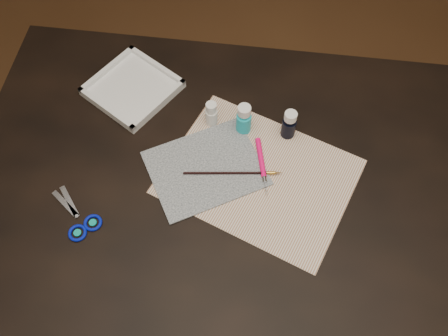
# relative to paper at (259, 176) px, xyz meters

# --- Properties ---
(ground) EXTENTS (3.50, 3.50, 0.02)m
(ground) POSITION_rel_paper_xyz_m (-0.09, -0.02, -0.76)
(ground) COLOR #422614
(ground) RESTS_ON ground
(table) EXTENTS (1.30, 0.90, 0.75)m
(table) POSITION_rel_paper_xyz_m (-0.09, -0.02, -0.38)
(table) COLOR black
(table) RESTS_ON ground
(paper) EXTENTS (0.54, 0.48, 0.00)m
(paper) POSITION_rel_paper_xyz_m (0.00, 0.00, 0.00)
(paper) COLOR silver
(paper) RESTS_ON table
(canvas) EXTENTS (0.35, 0.33, 0.00)m
(canvas) POSITION_rel_paper_xyz_m (-0.13, 0.00, 0.00)
(canvas) COLOR black
(canvas) RESTS_ON paper
(paint_bottle_white) EXTENTS (0.04, 0.04, 0.08)m
(paint_bottle_white) POSITION_rel_paper_xyz_m (-0.14, 0.15, 0.04)
(paint_bottle_white) COLOR white
(paint_bottle_white) RESTS_ON table
(paint_bottle_cyan) EXTENTS (0.05, 0.05, 0.09)m
(paint_bottle_cyan) POSITION_rel_paper_xyz_m (-0.05, 0.14, 0.05)
(paint_bottle_cyan) COLOR #1CBBCF
(paint_bottle_cyan) RESTS_ON table
(paint_bottle_navy) EXTENTS (0.05, 0.05, 0.09)m
(paint_bottle_navy) POSITION_rel_paper_xyz_m (0.06, 0.14, 0.04)
(paint_bottle_navy) COLOR black
(paint_bottle_navy) RESTS_ON table
(paintbrush) EXTENTS (0.25, 0.04, 0.01)m
(paintbrush) POSITION_rel_paper_xyz_m (-0.06, -0.00, 0.01)
(paintbrush) COLOR black
(paintbrush) RESTS_ON canvas
(craft_knife) EXTENTS (0.05, 0.17, 0.01)m
(craft_knife) POSITION_rel_paper_xyz_m (0.01, 0.02, 0.01)
(craft_knife) COLOR #FF0866
(craft_knife) RESTS_ON paper
(scissors) EXTENTS (0.19, 0.17, 0.01)m
(scissors) POSITION_rel_paper_xyz_m (-0.43, -0.16, 0.00)
(scissors) COLOR silver
(scissors) RESTS_ON table
(palette_tray) EXTENTS (0.29, 0.29, 0.03)m
(palette_tray) POSITION_rel_paper_xyz_m (-0.37, 0.23, 0.01)
(palette_tray) COLOR white
(palette_tray) RESTS_ON table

